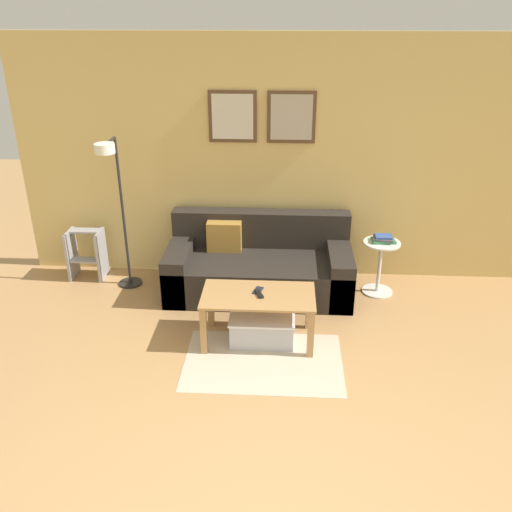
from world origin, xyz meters
name	(u,v)px	position (x,y,z in m)	size (l,w,h in m)	color
wall_back	(281,161)	(0.00, 3.40, 1.28)	(5.60, 0.09, 2.55)	#D6B76B
area_rug	(263,361)	(-0.10, 1.64, 0.00)	(1.35, 0.89, 0.01)	#C1B299
couch	(259,267)	(-0.21, 2.93, 0.27)	(1.90, 0.89, 0.78)	#28231E
coffee_table	(258,304)	(-0.16, 1.97, 0.38)	(1.00, 0.54, 0.47)	#AD7F4C
storage_bin	(262,329)	(-0.13, 1.94, 0.13)	(0.58, 0.35, 0.26)	#B2B2B7
floor_lamp	(115,195)	(-1.62, 2.80, 1.08)	(0.25, 0.54, 1.62)	black
side_table	(380,262)	(1.05, 2.95, 0.35)	(0.38, 0.38, 0.58)	silver
book_stack	(383,239)	(1.06, 2.96, 0.61)	(0.25, 0.18, 0.07)	#387F4C
remote_control	(259,294)	(-0.16, 1.97, 0.48)	(0.04, 0.15, 0.02)	black
cell_phone	(258,290)	(-0.17, 2.04, 0.47)	(0.07, 0.14, 0.01)	#1E2338
step_stool	(86,253)	(-2.12, 3.12, 0.29)	(0.37, 0.29, 0.55)	#99999E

